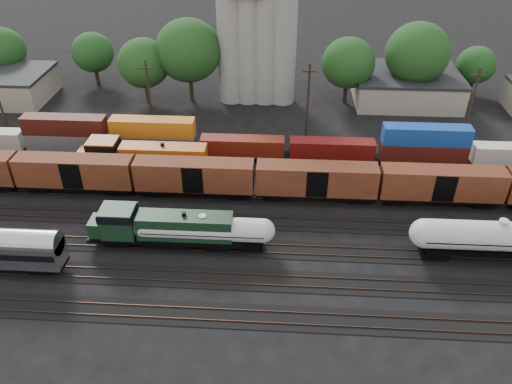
# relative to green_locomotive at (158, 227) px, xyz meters

# --- Properties ---
(ground) EXTENTS (600.00, 600.00, 0.00)m
(ground) POSITION_rel_green_locomotive_xyz_m (5.03, 5.00, -2.64)
(ground) COLOR black
(tracks) EXTENTS (180.00, 33.20, 0.20)m
(tracks) POSITION_rel_green_locomotive_xyz_m (5.03, 5.00, -2.59)
(tracks) COLOR black
(tracks) RESTS_ON ground
(green_locomotive) EXTENTS (17.52, 3.09, 4.64)m
(green_locomotive) POSITION_rel_green_locomotive_xyz_m (0.00, 0.00, 0.00)
(green_locomotive) COLOR black
(green_locomotive) RESTS_ON ground
(tank_car_a) EXTENTS (15.85, 2.84, 4.15)m
(tank_car_a) POSITION_rel_green_locomotive_xyz_m (5.08, -0.00, -0.16)
(tank_car_a) COLOR silver
(tank_car_a) RESTS_ON ground
(tank_car_b) EXTENTS (18.89, 3.38, 4.95)m
(tank_car_b) POSITION_rel_green_locomotive_xyz_m (36.85, -0.00, 0.28)
(tank_car_b) COLOR silver
(tank_car_b) RESTS_ON ground
(orange_locomotive) EXTENTS (19.41, 3.23, 4.85)m
(orange_locomotive) POSITION_rel_green_locomotive_xyz_m (-5.86, 15.00, 0.11)
(orange_locomotive) COLOR black
(orange_locomotive) RESTS_ON ground
(boxcar_string) EXTENTS (138.20, 2.90, 4.20)m
(boxcar_string) POSITION_rel_green_locomotive_xyz_m (2.47, 10.00, 0.48)
(boxcar_string) COLOR black
(boxcar_string) RESTS_ON ground
(container_wall) EXTENTS (178.40, 2.60, 5.80)m
(container_wall) POSITION_rel_green_locomotive_xyz_m (11.04, 20.00, -0.01)
(container_wall) COLOR black
(container_wall) RESTS_ON ground
(grain_silo) EXTENTS (13.40, 5.00, 29.00)m
(grain_silo) POSITION_rel_green_locomotive_xyz_m (8.32, 41.00, 8.62)
(grain_silo) COLOR #98968C
(grain_silo) RESTS_ON ground
(industrial_sheds) EXTENTS (119.38, 17.26, 5.10)m
(industrial_sheds) POSITION_rel_green_locomotive_xyz_m (11.66, 40.25, -0.08)
(industrial_sheds) COLOR #9E937F
(industrial_sheds) RESTS_ON ground
(tree_band) EXTENTS (164.18, 19.97, 14.42)m
(tree_band) POSITION_rel_green_locomotive_xyz_m (13.23, 42.09, 4.81)
(tree_band) COLOR black
(tree_band) RESTS_ON ground
(utility_poles) EXTENTS (122.20, 0.36, 12.00)m
(utility_poles) POSITION_rel_green_locomotive_xyz_m (5.03, 27.00, 3.57)
(utility_poles) COLOR black
(utility_poles) RESTS_ON ground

